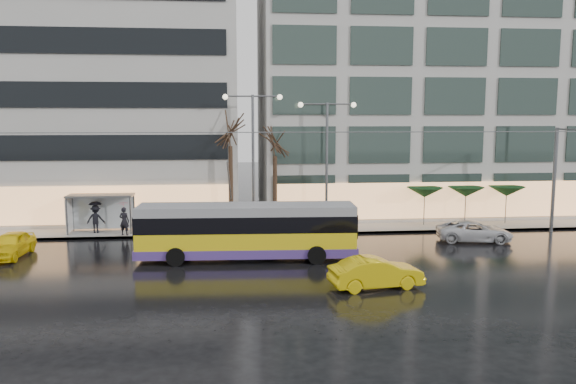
{
  "coord_description": "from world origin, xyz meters",
  "views": [
    {
      "loc": [
        0.66,
        -26.8,
        7.66
      ],
      "look_at": [
        3.78,
        5.0,
        3.4
      ],
      "focal_mm": 35.0,
      "sensor_mm": 36.0,
      "label": 1
    }
  ],
  "objects": [
    {
      "name": "taxi_b",
      "position": [
        7.03,
        -2.68,
        0.7
      ],
      "size": [
        4.41,
        2.08,
        1.4
      ],
      "primitive_type": "imported",
      "rotation": [
        0.0,
        0.0,
        1.72
      ],
      "color": "#DEBC0B",
      "rests_on": "ground"
    },
    {
      "name": "building_right",
      "position": [
        19.0,
        19.0,
        12.65
      ],
      "size": [
        32.0,
        14.0,
        25.0
      ],
      "primitive_type": "cube",
      "color": "#AEACA7",
      "rests_on": "sidewalk"
    },
    {
      "name": "building_left",
      "position": [
        -16.0,
        19.0,
        11.15
      ],
      "size": [
        34.0,
        14.0,
        22.0
      ],
      "primitive_type": "cube",
      "color": "#AEACA7",
      "rests_on": "sidewalk"
    },
    {
      "name": "pedestrian_b",
      "position": [
        -4.37,
        10.09,
        0.93
      ],
      "size": [
        0.92,
        0.82,
        1.57
      ],
      "color": "black",
      "rests_on": "sidewalk"
    },
    {
      "name": "tree_b",
      "position": [
        3.5,
        11.2,
        6.4
      ],
      "size": [
        3.2,
        3.2,
        7.7
      ],
      "color": "black",
      "rests_on": "sidewalk"
    },
    {
      "name": "parasol_b",
      "position": [
        17.0,
        11.0,
        2.45
      ],
      "size": [
        2.5,
        2.5,
        2.65
      ],
      "color": "#595B60",
      "rests_on": "sidewalk"
    },
    {
      "name": "sedan_silver",
      "position": [
        15.56,
        6.14,
        0.64
      ],
      "size": [
        4.88,
        2.87,
        1.27
      ],
      "primitive_type": "imported",
      "rotation": [
        0.0,
        0.0,
        1.4
      ],
      "color": "silver",
      "rests_on": "ground"
    },
    {
      "name": "parasol_c",
      "position": [
        20.0,
        11.0,
        2.45
      ],
      "size": [
        2.5,
        2.5,
        2.65
      ],
      "color": "#595B60",
      "rests_on": "sidewalk"
    },
    {
      "name": "taxi_a",
      "position": [
        -11.63,
        4.81,
        0.69
      ],
      "size": [
        1.75,
        4.11,
        1.39
      ],
      "primitive_type": "imported",
      "rotation": [
        0.0,
        0.0,
        -0.03
      ],
      "color": "yellow",
      "rests_on": "ground"
    },
    {
      "name": "street_lamp_far",
      "position": [
        7.0,
        10.8,
        5.71
      ],
      "size": [
        3.96,
        0.36,
        8.53
      ],
      "color": "#595B60",
      "rests_on": "sidewalk"
    },
    {
      "name": "bus_shelter",
      "position": [
        -8.38,
        10.69,
        1.96
      ],
      "size": [
        4.2,
        1.6,
        2.51
      ],
      "color": "#595B60",
      "rests_on": "sidewalk"
    },
    {
      "name": "catenary",
      "position": [
        1.0,
        7.94,
        4.25
      ],
      "size": [
        42.24,
        5.12,
        7.0
      ],
      "color": "#595B60",
      "rests_on": "ground"
    },
    {
      "name": "sidewalk",
      "position": [
        2.0,
        14.0,
        0.07
      ],
      "size": [
        80.0,
        10.0,
        0.15
      ],
      "primitive_type": "cube",
      "color": "gray",
      "rests_on": "ground"
    },
    {
      "name": "street_lamp_near",
      "position": [
        2.0,
        10.8,
        5.99
      ],
      "size": [
        3.96,
        0.36,
        9.03
      ],
      "color": "#595B60",
      "rests_on": "sidewalk"
    },
    {
      "name": "parasol_a",
      "position": [
        14.0,
        11.0,
        2.45
      ],
      "size": [
        2.5,
        2.5,
        2.65
      ],
      "color": "#595B60",
      "rests_on": "sidewalk"
    },
    {
      "name": "pedestrian_c",
      "position": [
        -8.34,
        10.39,
        1.27
      ],
      "size": [
        1.22,
        0.87,
        2.11
      ],
      "color": "black",
      "rests_on": "sidewalk"
    },
    {
      "name": "trolleybus",
      "position": [
        1.35,
        3.04,
        1.47
      ],
      "size": [
        11.81,
        4.8,
        5.43
      ],
      "color": "yellow",
      "rests_on": "ground"
    },
    {
      "name": "ground",
      "position": [
        0.0,
        0.0,
        0.0
      ],
      "size": [
        140.0,
        140.0,
        0.0
      ],
      "primitive_type": "plane",
      "color": "black",
      "rests_on": "ground"
    },
    {
      "name": "tree_a",
      "position": [
        0.5,
        11.0,
        7.09
      ],
      "size": [
        3.2,
        3.2,
        8.4
      ],
      "color": "black",
      "rests_on": "sidewalk"
    },
    {
      "name": "pedestrian_a",
      "position": [
        -6.33,
        9.4,
        1.57
      ],
      "size": [
        1.21,
        1.22,
        2.19
      ],
      "color": "black",
      "rests_on": "sidewalk"
    },
    {
      "name": "kerb",
      "position": [
        2.0,
        9.05,
        0.07
      ],
      "size": [
        80.0,
        0.1,
        0.15
      ],
      "primitive_type": "cube",
      "color": "slate",
      "rests_on": "ground"
    }
  ]
}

